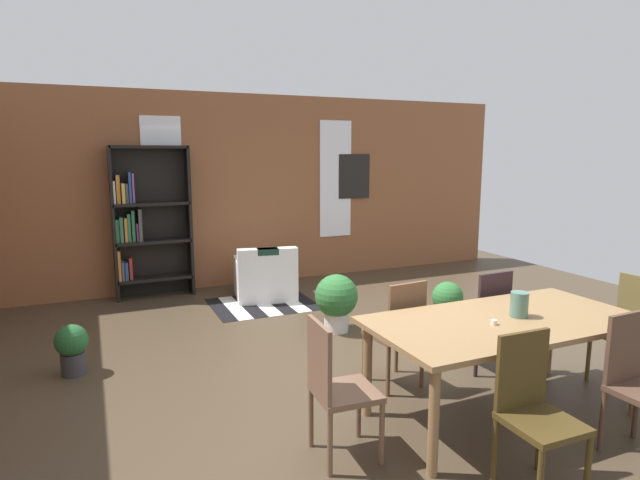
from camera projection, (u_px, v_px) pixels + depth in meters
name	position (u px, v px, depth m)	size (l,w,h in m)	color
ground_plane	(374.00, 372.00, 4.83)	(10.02, 10.02, 0.00)	#453728
back_wall_brick	(254.00, 190.00, 7.98)	(8.71, 0.12, 2.86)	brown
window_pane_0	(163.00, 183.00, 7.35)	(0.55, 0.02, 1.86)	white
window_pane_1	(335.00, 179.00, 8.43)	(0.55, 0.02, 1.86)	white
dining_table	(505.00, 328.00, 3.93)	(2.09, 1.04, 0.78)	olive
vase_on_table	(519.00, 304.00, 3.95)	(0.13, 0.13, 0.19)	#4C7266
tealight_candle_0	(494.00, 322.00, 3.78)	(0.04, 0.04, 0.04)	silver
dining_chair_near_right	(639.00, 380.00, 3.47)	(0.41, 0.41, 0.95)	#503729
dining_chair_head_left	(335.00, 385.00, 3.40)	(0.42, 0.42, 0.95)	brown
dining_chair_far_right	(485.00, 316.00, 4.82)	(0.42, 0.42, 0.95)	#2E1F23
dining_chair_head_right	(629.00, 327.00, 4.53)	(0.43, 0.43, 0.95)	brown
dining_chair_near_left	(534.00, 408.00, 3.10)	(0.41, 0.41, 0.95)	#413215
dining_chair_far_left	(399.00, 330.00, 4.45)	(0.44, 0.44, 0.95)	brown
bookshelf_tall	(146.00, 222.00, 7.17)	(1.05, 0.30, 2.10)	black
armchair_white	(265.00, 278.00, 7.25)	(0.92, 0.92, 0.75)	white
potted_plant_by_shelf	(72.00, 347.00, 4.74)	(0.29, 0.29, 0.47)	#333338
potted_plant_corner	(336.00, 299.00, 5.87)	(0.49, 0.49, 0.66)	silver
potted_plant_window	(447.00, 302.00, 6.12)	(0.36, 0.36, 0.52)	#333338
striped_rug	(263.00, 304.00, 6.97)	(1.35, 1.10, 0.01)	black
framed_picture	(354.00, 176.00, 8.55)	(0.56, 0.03, 0.72)	black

